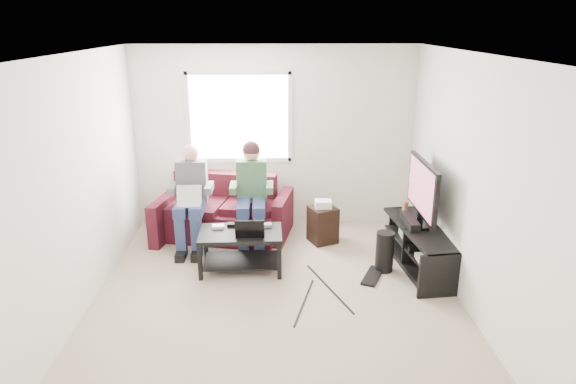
% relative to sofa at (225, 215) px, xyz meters
% --- Properties ---
extents(floor, '(4.50, 4.50, 0.00)m').
position_rel_sofa_xyz_m(floor, '(0.71, -1.77, -0.31)').
color(floor, tan).
rests_on(floor, ground).
extents(ceiling, '(4.50, 4.50, 0.00)m').
position_rel_sofa_xyz_m(ceiling, '(0.71, -1.77, 2.29)').
color(ceiling, white).
rests_on(ceiling, wall_back).
extents(wall_back, '(4.50, 0.00, 4.50)m').
position_rel_sofa_xyz_m(wall_back, '(0.71, 0.48, 0.99)').
color(wall_back, silver).
rests_on(wall_back, floor).
extents(wall_front, '(4.50, 0.00, 4.50)m').
position_rel_sofa_xyz_m(wall_front, '(0.71, -4.02, 0.99)').
color(wall_front, silver).
rests_on(wall_front, floor).
extents(wall_left, '(0.00, 4.50, 4.50)m').
position_rel_sofa_xyz_m(wall_left, '(-1.29, -1.77, 0.99)').
color(wall_left, silver).
rests_on(wall_left, floor).
extents(wall_right, '(0.00, 4.50, 4.50)m').
position_rel_sofa_xyz_m(wall_right, '(2.71, -1.77, 0.99)').
color(wall_right, silver).
rests_on(wall_right, floor).
extents(window, '(1.48, 0.04, 1.28)m').
position_rel_sofa_xyz_m(window, '(0.21, 0.47, 1.29)').
color(window, white).
rests_on(window, wall_back).
extents(sofa, '(1.97, 1.14, 0.84)m').
position_rel_sofa_xyz_m(sofa, '(0.00, 0.00, 0.00)').
color(sofa, '#4C131F').
rests_on(sofa, floor).
extents(person_left, '(0.40, 0.70, 1.35)m').
position_rel_sofa_xyz_m(person_left, '(-0.40, -0.31, 0.43)').
color(person_left, navy).
rests_on(person_left, sofa).
extents(person_right, '(0.40, 0.71, 1.39)m').
position_rel_sofa_xyz_m(person_right, '(0.40, -0.29, 0.49)').
color(person_right, navy).
rests_on(person_right, sofa).
extents(laptop_silver, '(0.35, 0.27, 0.24)m').
position_rel_sofa_xyz_m(laptop_silver, '(-0.40, -0.53, 0.40)').
color(laptop_silver, silver).
rests_on(laptop_silver, person_left).
extents(coffee_table, '(0.99, 0.62, 0.49)m').
position_rel_sofa_xyz_m(coffee_table, '(0.29, -1.05, 0.05)').
color(coffee_table, black).
rests_on(coffee_table, floor).
extents(laptop_black, '(0.35, 0.25, 0.24)m').
position_rel_sofa_xyz_m(laptop_black, '(0.41, -1.13, 0.30)').
color(laptop_black, black).
rests_on(laptop_black, coffee_table).
extents(controller_a, '(0.15, 0.10, 0.04)m').
position_rel_sofa_xyz_m(controller_a, '(0.01, -0.93, 0.20)').
color(controller_a, silver).
rests_on(controller_a, coffee_table).
extents(controller_b, '(0.15, 0.10, 0.04)m').
position_rel_sofa_xyz_m(controller_b, '(0.19, -0.87, 0.20)').
color(controller_b, black).
rests_on(controller_b, coffee_table).
extents(controller_c, '(0.15, 0.10, 0.04)m').
position_rel_sofa_xyz_m(controller_c, '(0.59, -0.90, 0.20)').
color(controller_c, gray).
rests_on(controller_c, coffee_table).
extents(tv_stand, '(0.62, 1.58, 0.51)m').
position_rel_sofa_xyz_m(tv_stand, '(2.48, -1.05, -0.09)').
color(tv_stand, black).
rests_on(tv_stand, floor).
extents(tv, '(0.12, 1.10, 0.81)m').
position_rel_sofa_xyz_m(tv, '(2.48, -0.95, 0.66)').
color(tv, black).
rests_on(tv, tv_stand).
extents(soundbar, '(0.12, 0.50, 0.10)m').
position_rel_sofa_xyz_m(soundbar, '(2.36, -0.95, 0.25)').
color(soundbar, black).
rests_on(soundbar, tv_stand).
extents(drink_cup, '(0.08, 0.08, 0.12)m').
position_rel_sofa_xyz_m(drink_cup, '(2.43, -0.42, 0.26)').
color(drink_cup, '#9C6543').
rests_on(drink_cup, tv_stand).
extents(console_white, '(0.30, 0.22, 0.06)m').
position_rel_sofa_xyz_m(console_white, '(2.48, -1.45, -0.01)').
color(console_white, silver).
rests_on(console_white, tv_stand).
extents(console_grey, '(0.34, 0.26, 0.08)m').
position_rel_sofa_xyz_m(console_grey, '(2.48, -0.75, -0.00)').
color(console_grey, gray).
rests_on(console_grey, tv_stand).
extents(console_black, '(0.38, 0.30, 0.07)m').
position_rel_sofa_xyz_m(console_black, '(2.48, -1.10, -0.01)').
color(console_black, black).
rests_on(console_black, tv_stand).
extents(subwoofer, '(0.22, 0.22, 0.50)m').
position_rel_sofa_xyz_m(subwoofer, '(2.03, -1.13, -0.07)').
color(subwoofer, black).
rests_on(subwoofer, floor).
extents(keyboard_floor, '(0.36, 0.52, 0.03)m').
position_rel_sofa_xyz_m(keyboard_floor, '(1.86, -1.31, -0.30)').
color(keyboard_floor, black).
rests_on(keyboard_floor, floor).
extents(end_table, '(0.34, 0.34, 0.60)m').
position_rel_sofa_xyz_m(end_table, '(1.36, -0.26, -0.04)').
color(end_table, black).
rests_on(end_table, floor).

